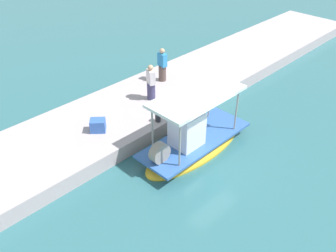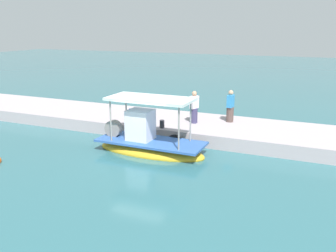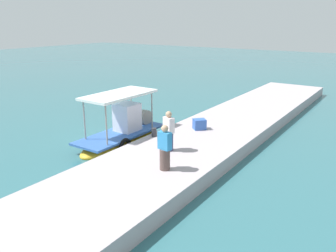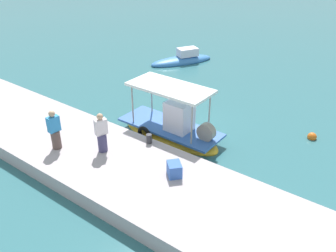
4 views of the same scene
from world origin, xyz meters
name	(u,v)px [view 4 (image 4 of 4)]	position (x,y,z in m)	size (l,w,h in m)	color
ground_plane	(177,133)	(0.00, 0.00, 0.00)	(120.00, 120.00, 0.00)	#30666E
dock_quay	(117,168)	(0.00, -4.10, 0.33)	(36.00, 4.34, 0.65)	#B2A4A9
main_fishing_boat	(172,129)	(0.01, -0.43, 0.45)	(5.17, 1.98, 2.89)	gold
fisherman_near_bollard	(102,134)	(-0.94, -3.87, 1.42)	(0.49, 0.54, 1.70)	#3E3A60
fisherman_by_crate	(55,131)	(-2.63, -4.85, 1.42)	(0.42, 0.51, 1.70)	brown
mooring_bollard	(149,139)	(0.18, -2.27, 0.85)	(0.24, 0.24, 0.41)	#2D2D33
cargo_crate	(174,169)	(2.37, -3.48, 0.91)	(0.60, 0.48, 0.52)	#3560B8
marker_buoy	(312,137)	(5.33, 3.40, 0.08)	(0.42, 0.42, 0.42)	orange
moored_boat_near	(182,60)	(-5.72, 8.67, 0.18)	(3.58, 4.82, 1.26)	#3774BD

